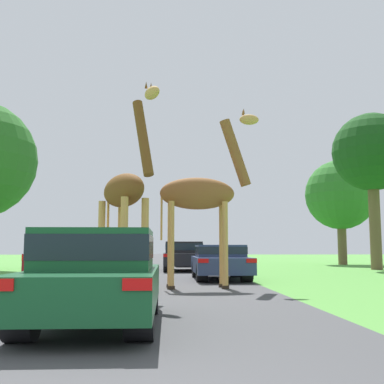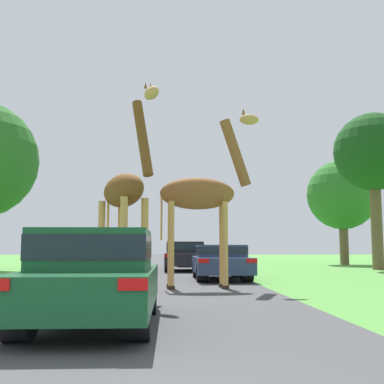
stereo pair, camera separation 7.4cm
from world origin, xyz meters
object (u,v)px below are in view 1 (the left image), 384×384
Objects in this scene: giraffe_near_road at (202,195)px; car_verge_right at (112,254)px; giraffe_companion at (125,197)px; tree_mid_field at (372,153)px; car_queue_left at (71,257)px; car_rear_follower at (220,261)px; car_far_ahead at (190,255)px; car_queue_right at (184,255)px; tree_left_edge at (340,195)px; car_lead_maroon at (97,274)px.

car_verge_right is (-4.14, 14.83, -1.82)m from giraffe_near_road.
giraffe_companion is 16.33m from car_verge_right.
tree_mid_field is at bearing -165.49° from giraffe_companion.
car_rear_follower is (4.99, 0.99, -0.14)m from car_queue_left.
car_verge_right reaches higher than car_far_ahead.
giraffe_near_road is 5.21m from car_queue_left.
car_queue_right reaches higher than car_rear_follower.
car_queue_left is 0.65× the size of tree_left_edge.
car_queue_right is 1.03× the size of car_verge_right.
car_rear_follower is (5.02, -11.19, -0.08)m from car_verge_right.
car_queue_right reaches higher than car_verge_right.
car_queue_left is 1.05× the size of car_rear_follower.
tree_left_edge is at bearing 46.76° from car_queue_left.
tree_mid_field reaches higher than car_verge_right.
tree_left_edge is (12.74, 19.69, 2.28)m from giraffe_companion.
car_lead_maroon is at bearing -84.16° from car_verge_right.
tree_left_edge reaches higher than giraffe_near_road.
car_verge_right reaches higher than car_rear_follower.
car_lead_maroon is 0.88× the size of car_far_ahead.
giraffe_near_road is at bearing -88.96° from car_queue_right.
giraffe_near_road is at bearing -131.58° from tree_mid_field.
car_verge_right is 0.95× the size of car_rear_follower.
car_verge_right is 12.26m from car_rear_follower.
car_rear_follower is 12.65m from tree_mid_field.
car_queue_left is 0.56× the size of tree_mid_field.
giraffe_companion is at bearing -99.18° from car_queue_right.
car_queue_right is 0.95× the size of car_far_ahead.
car_queue_right is 0.60× the size of tree_left_edge.
car_queue_left reaches higher than car_far_ahead.
car_rear_follower is at bearing -152.23° from giraffe_companion.
car_queue_right is 14.20m from tree_left_edge.
car_queue_right is at bearing 62.40° from car_queue_left.
car_lead_maroon is (-1.98, -6.27, -1.83)m from giraffe_near_road.
tree_left_edge is (12.68, 24.68, 3.93)m from car_lead_maroon.
car_queue_left is at bearing -93.67° from giraffe_companion.
car_verge_right is (-2.16, 21.10, 0.01)m from car_lead_maroon.
tree_mid_field is (11.69, 17.21, 5.29)m from car_lead_maroon.
car_rear_follower is (0.87, 3.65, -1.90)m from giraffe_near_road.
car_queue_right is 6.55m from car_far_ahead.
car_lead_maroon is 0.96× the size of car_verge_right.
tree_mid_field is at bearing 136.16° from giraffe_near_road.
car_lead_maroon is at bearing -76.53° from car_queue_left.
car_queue_left is (-3.93, -7.53, 0.04)m from car_queue_right.
tree_left_edge reaches higher than car_far_ahead.
giraffe_companion reaches higher than car_queue_right.
car_queue_right is (1.85, 11.45, -1.63)m from giraffe_companion.
car_lead_maroon is at bearing 58.98° from giraffe_companion.
car_verge_right is at bearing 95.84° from car_lead_maroon.
giraffe_companion is 0.71× the size of tree_left_edge.
car_lead_maroon is 23.10m from car_far_ahead.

